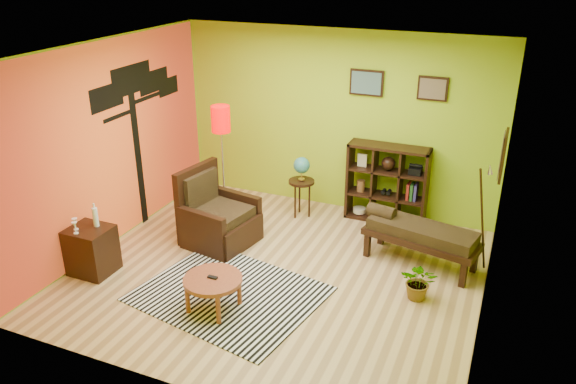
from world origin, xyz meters
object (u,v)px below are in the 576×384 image
at_px(cube_shelf, 388,184).
at_px(bench, 418,233).
at_px(side_cabinet, 92,250).
at_px(potted_plant, 419,285).
at_px(coffee_table, 213,282).
at_px(globe_table, 302,172).
at_px(floor_lamp, 221,130).
at_px(armchair, 217,220).

relative_size(cube_shelf, bench, 0.76).
height_order(side_cabinet, potted_plant, side_cabinet).
relative_size(coffee_table, globe_table, 0.70).
relative_size(cube_shelf, potted_plant, 2.56).
xyz_separation_m(floor_lamp, bench, (2.88, -0.03, -1.04)).
bearing_deg(side_cabinet, bench, 25.81).
xyz_separation_m(coffee_table, side_cabinet, (-1.84, 0.12, -0.04)).
relative_size(globe_table, potted_plant, 2.06).
xyz_separation_m(side_cabinet, potted_plant, (3.98, 1.01, -0.13)).
bearing_deg(globe_table, floor_lamp, -143.46).
distance_m(side_cabinet, cube_shelf, 4.28).
bearing_deg(floor_lamp, coffee_table, -64.84).
relative_size(side_cabinet, potted_plant, 2.00).
relative_size(coffee_table, side_cabinet, 0.72).
relative_size(armchair, side_cabinet, 1.15).
height_order(armchair, cube_shelf, cube_shelf).
distance_m(floor_lamp, potted_plant, 3.44).
distance_m(globe_table, bench, 2.08).
bearing_deg(bench, potted_plant, -77.25).
height_order(armchair, globe_table, armchair).
bearing_deg(armchair, side_cabinet, -128.38).
bearing_deg(bench, cube_shelf, 121.89).
relative_size(side_cabinet, globe_table, 0.97).
distance_m(floor_lamp, cube_shelf, 2.60).
height_order(coffee_table, armchair, armchair).
xyz_separation_m(coffee_table, floor_lamp, (-0.93, 1.98, 1.13)).
bearing_deg(floor_lamp, cube_shelf, 25.87).
distance_m(floor_lamp, globe_table, 1.40).
xyz_separation_m(floor_lamp, potted_plant, (3.07, -0.85, -1.30)).
xyz_separation_m(cube_shelf, bench, (0.68, -1.09, -0.16)).
bearing_deg(potted_plant, armchair, 173.59).
bearing_deg(side_cabinet, potted_plant, 14.30).
bearing_deg(bench, side_cabinet, -154.19).
bearing_deg(globe_table, coffee_table, -90.51).
xyz_separation_m(armchair, floor_lamp, (-0.15, 0.52, 1.16)).
relative_size(coffee_table, bench, 0.43).
bearing_deg(globe_table, armchair, -123.20).
height_order(floor_lamp, potted_plant, floor_lamp).
xyz_separation_m(armchair, globe_table, (0.80, 1.22, 0.41)).
relative_size(side_cabinet, floor_lamp, 0.51).
height_order(coffee_table, floor_lamp, floor_lamp).
height_order(armchair, floor_lamp, floor_lamp).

